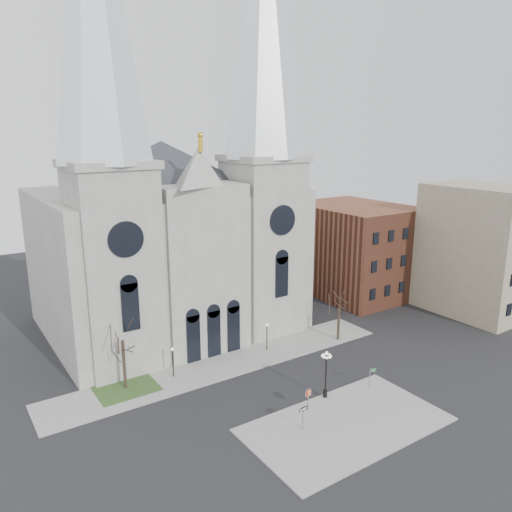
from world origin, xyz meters
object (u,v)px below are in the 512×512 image
globe_lamp (326,369)px  one_way_sign (303,414)px  street_name_sign (370,376)px  stop_sign (308,395)px

globe_lamp → one_way_sign: (-5.23, -3.01, -1.49)m
street_name_sign → stop_sign: bearing=-162.0°
one_way_sign → street_name_sign: 10.38m
stop_sign → globe_lamp: bearing=33.8°
one_way_sign → street_name_sign: (10.21, 1.88, -0.25)m
stop_sign → one_way_sign: size_ratio=0.99×
globe_lamp → stop_sign: bearing=-161.7°
stop_sign → globe_lamp: globe_lamp is taller
stop_sign → street_name_sign: 7.96m
street_name_sign → one_way_sign: bearing=-150.5°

